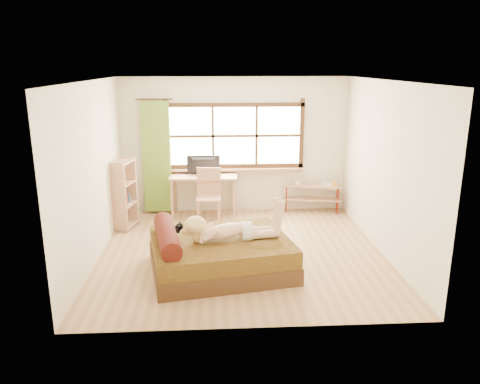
{
  "coord_description": "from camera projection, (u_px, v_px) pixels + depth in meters",
  "views": [
    {
      "loc": [
        -0.43,
        -7.01,
        2.95
      ],
      "look_at": [
        -0.01,
        0.2,
        0.95
      ],
      "focal_mm": 35.0,
      "sensor_mm": 36.0,
      "label": 1
    }
  ],
  "objects": [
    {
      "name": "bookshelf",
      "position": [
        124.0,
        194.0,
        8.53
      ],
      "size": [
        0.43,
        0.61,
        1.27
      ],
      "rotation": [
        0.0,
        0.0,
        -0.22
      ],
      "color": "#A77B5A",
      "rests_on": "floor"
    },
    {
      "name": "bed",
      "position": [
        218.0,
        253.0,
        6.81
      ],
      "size": [
        2.23,
        1.92,
        0.75
      ],
      "rotation": [
        0.0,
        0.0,
        0.19
      ],
      "color": "#372010",
      "rests_on": "floor"
    },
    {
      "name": "monitor",
      "position": [
        203.0,
        166.0,
        9.18
      ],
      "size": [
        0.65,
        0.11,
        0.37
      ],
      "primitive_type": "imported",
      "rotation": [
        0.0,
        0.0,
        3.1
      ],
      "color": "black",
      "rests_on": "desk"
    },
    {
      "name": "wall_back",
      "position": [
        235.0,
        146.0,
        9.36
      ],
      "size": [
        4.5,
        0.0,
        4.5
      ],
      "primitive_type": "plane",
      "rotation": [
        1.57,
        0.0,
        0.0
      ],
      "color": "silver",
      "rests_on": "floor"
    },
    {
      "name": "curtain",
      "position": [
        157.0,
        158.0,
        9.21
      ],
      "size": [
        0.55,
        0.1,
        2.2
      ],
      "primitive_type": "cube",
      "color": "#597B21",
      "rests_on": "wall_back"
    },
    {
      "name": "chair",
      "position": [
        209.0,
        192.0,
        8.91
      ],
      "size": [
        0.48,
        0.48,
        1.03
      ],
      "rotation": [
        0.0,
        0.0,
        -0.04
      ],
      "color": "#A77B5A",
      "rests_on": "floor"
    },
    {
      "name": "wall_left",
      "position": [
        93.0,
        172.0,
        7.07
      ],
      "size": [
        0.0,
        4.5,
        4.5
      ],
      "primitive_type": "plane",
      "rotation": [
        1.57,
        0.0,
        1.57
      ],
      "color": "silver",
      "rests_on": "floor"
    },
    {
      "name": "window",
      "position": [
        235.0,
        138.0,
        9.29
      ],
      "size": [
        2.8,
        0.16,
        1.46
      ],
      "color": "#FFEDBF",
      "rests_on": "wall_back"
    },
    {
      "name": "desk",
      "position": [
        204.0,
        181.0,
        9.21
      ],
      "size": [
        1.33,
        0.65,
        0.82
      ],
      "rotation": [
        0.0,
        0.0,
        -0.04
      ],
      "color": "#A77B5A",
      "rests_on": "floor"
    },
    {
      "name": "wall_right",
      "position": [
        385.0,
        169.0,
        7.32
      ],
      "size": [
        0.0,
        4.5,
        4.5
      ],
      "primitive_type": "plane",
      "rotation": [
        1.57,
        0.0,
        -1.57
      ],
      "color": "silver",
      "rests_on": "floor"
    },
    {
      "name": "cup",
      "position": [
        298.0,
        183.0,
        9.45
      ],
      "size": [
        0.14,
        0.14,
        0.1
      ],
      "primitive_type": "imported",
      "rotation": [
        0.0,
        0.0,
        -0.17
      ],
      "color": "gray",
      "rests_on": "pipe_shelf"
    },
    {
      "name": "kitten",
      "position": [
        171.0,
        230.0,
        6.79
      ],
      "size": [
        0.31,
        0.17,
        0.24
      ],
      "primitive_type": null,
      "rotation": [
        0.0,
        0.0,
        0.19
      ],
      "color": "black",
      "rests_on": "bed"
    },
    {
      "name": "book",
      "position": [
        322.0,
        184.0,
        9.49
      ],
      "size": [
        0.22,
        0.28,
        0.02
      ],
      "primitive_type": "imported",
      "rotation": [
        0.0,
        0.0,
        -0.17
      ],
      "color": "gray",
      "rests_on": "pipe_shelf"
    },
    {
      "name": "woman",
      "position": [
        231.0,
        220.0,
        6.65
      ],
      "size": [
        1.43,
        0.64,
        0.59
      ],
      "primitive_type": null,
      "rotation": [
        0.0,
        0.0,
        0.19
      ],
      "color": "#D9AA8B",
      "rests_on": "bed"
    },
    {
      "name": "wall_front",
      "position": [
        254.0,
        217.0,
        5.03
      ],
      "size": [
        4.5,
        0.0,
        4.5
      ],
      "primitive_type": "plane",
      "rotation": [
        -1.57,
        0.0,
        0.0
      ],
      "color": "silver",
      "rests_on": "floor"
    },
    {
      "name": "floor",
      "position": [
        242.0,
        252.0,
        7.55
      ],
      "size": [
        4.5,
        4.5,
        0.0
      ],
      "primitive_type": "plane",
      "color": "#9E754C",
      "rests_on": "ground"
    },
    {
      "name": "pipe_shelf",
      "position": [
        313.0,
        192.0,
        9.52
      ],
      "size": [
        1.16,
        0.47,
        0.64
      ],
      "rotation": [
        0.0,
        0.0,
        -0.17
      ],
      "color": "#A77B5A",
      "rests_on": "floor"
    },
    {
      "name": "ceiling",
      "position": [
        242.0,
        81.0,
        6.84
      ],
      "size": [
        4.5,
        4.5,
        0.0
      ],
      "primitive_type": "plane",
      "rotation": [
        3.14,
        0.0,
        0.0
      ],
      "color": "white",
      "rests_on": "wall_back"
    }
  ]
}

